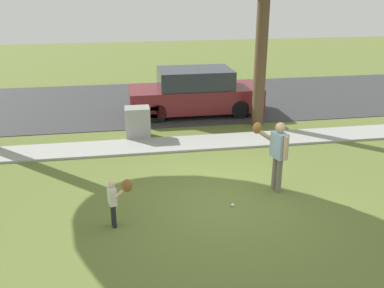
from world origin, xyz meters
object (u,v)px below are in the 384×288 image
object	(u,v)px
baseball	(233,205)
parked_suv_maroon	(195,93)
person_child	(116,196)
utility_cabinet	(138,122)
person_adult	(277,150)

from	to	relation	value
baseball	parked_suv_maroon	xyz separation A→B (m)	(0.42, 7.00, 0.75)
person_child	parked_suv_maroon	world-z (taller)	parked_suv_maroon
person_child	utility_cabinet	distance (m)	5.22
baseball	utility_cabinet	bearing A→B (deg)	110.33
person_child	utility_cabinet	size ratio (longest dim) A/B	1.08
person_child	parked_suv_maroon	distance (m)	7.93
person_child	utility_cabinet	world-z (taller)	person_child
utility_cabinet	parked_suv_maroon	distance (m)	3.14
person_child	parked_suv_maroon	bearing A→B (deg)	54.55
baseball	utility_cabinet	distance (m)	5.11
baseball	parked_suv_maroon	world-z (taller)	parked_suv_maroon
baseball	parked_suv_maroon	distance (m)	7.05
person_adult	person_child	xyz separation A→B (m)	(-3.57, -0.98, -0.35)
baseball	parked_suv_maroon	size ratio (longest dim) A/B	0.02
baseball	utility_cabinet	world-z (taller)	utility_cabinet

